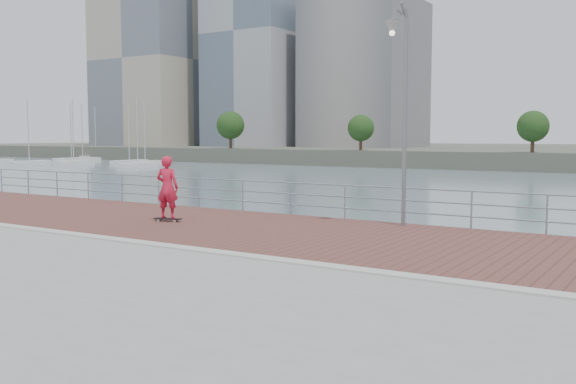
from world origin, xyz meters
The scene contains 10 objects.
water centered at (0.00, 0.00, -2.00)m, with size 400.00×400.00×0.00m, color slate.
seawall centered at (0.00, -5.00, -1.00)m, with size 40.00×24.00×2.00m, color gray.
brick_lane centered at (0.00, 3.60, 0.01)m, with size 40.00×6.80×0.02m, color brown.
curb centered at (0.00, 0.00, 0.03)m, with size 40.00×0.40×0.06m, color #B7B5AD.
guardrail centered at (0.00, 7.00, 0.69)m, with size 39.06×0.06×1.13m.
street_lamp centered at (1.20, 6.05, 4.39)m, with size 0.45×1.31×6.18m.
skateboard centered at (-5.36, 3.39, 0.10)m, with size 0.90×0.46×0.10m.
skateboarder centered at (-5.36, 3.39, 1.09)m, with size 0.72×0.47×1.96m, color red.
shoreline_trees centered at (-5.21, 77.00, 4.32)m, with size 110.01×5.21×6.94m.
marina centered at (-80.04, 61.95, -1.52)m, with size 34.88×31.16×10.46m.
Camera 1 is at (8.54, -11.29, 2.69)m, focal length 40.00 mm.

